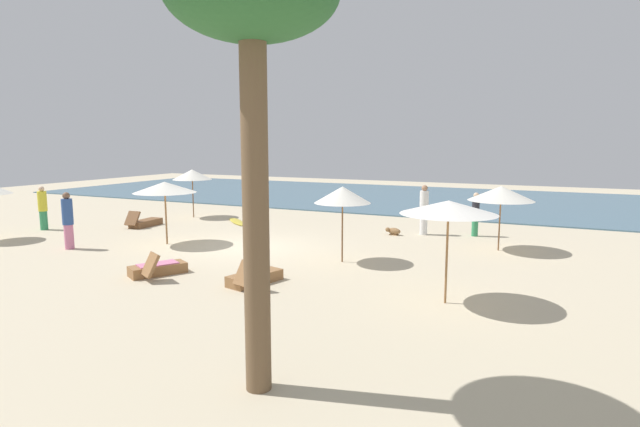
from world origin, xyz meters
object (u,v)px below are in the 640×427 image
object	(u,v)px
lounger_1	(254,278)
palm_1	(252,13)
umbrella_3	(343,195)
dog	(393,231)
umbrella_1	(501,193)
person_2	(424,209)
umbrella_5	(192,175)
umbrella_2	(449,207)
person_3	(475,214)
lounger_2	(157,269)
person_0	(68,220)
person_1	(43,208)
umbrella_0	(165,187)
surfboard	(237,221)
lounger_0	(145,223)

from	to	relation	value
lounger_1	palm_1	bearing A→B (deg)	-56.57
umbrella_3	dog	distance (m)	5.27
umbrella_1	person_2	bearing A→B (deg)	149.39
umbrella_5	dog	size ratio (longest dim) A/B	3.60
umbrella_2	person_3	xyz separation A→B (m)	(-0.64, 8.66, -1.32)
umbrella_3	lounger_2	world-z (taller)	umbrella_3
umbrella_2	umbrella_5	xyz separation A→B (m)	(-13.61, 7.90, -0.14)
person_0	person_1	distance (m)	4.72
palm_1	umbrella_2	bearing A→B (deg)	72.03
umbrella_0	dog	bearing A→B (deg)	37.06
lounger_2	dog	distance (m)	9.43
lounger_2	surfboard	world-z (taller)	lounger_2
umbrella_2	lounger_1	distance (m)	5.20
umbrella_2	person_2	size ratio (longest dim) A/B	1.20
umbrella_0	lounger_2	size ratio (longest dim) A/B	1.30
umbrella_2	person_1	bearing A→B (deg)	171.60
person_2	person_0	bearing A→B (deg)	-142.83
lounger_0	person_1	bearing A→B (deg)	-143.01
umbrella_0	person_2	size ratio (longest dim) A/B	1.14
lounger_2	person_0	size ratio (longest dim) A/B	0.88
dog	surfboard	xyz separation A→B (m)	(-7.31, -0.03, -0.12)
person_0	dog	world-z (taller)	person_0
umbrella_5	palm_1	distance (m)	18.02
person_3	umbrella_1	bearing A→B (deg)	-64.14
dog	surfboard	world-z (taller)	dog
lounger_1	person_2	distance (m)	9.02
person_2	dog	size ratio (longest dim) A/B	3.06
umbrella_1	lounger_1	world-z (taller)	umbrella_1
umbrella_1	dog	distance (m)	4.55
umbrella_0	palm_1	bearing A→B (deg)	-41.46
lounger_0	person_0	xyz separation A→B (m)	(1.04, -4.52, 0.82)
lounger_2	umbrella_3	bearing A→B (deg)	41.76
lounger_1	surfboard	world-z (taller)	lounger_1
surfboard	person_2	bearing A→B (deg)	4.23
umbrella_1	person_3	size ratio (longest dim) A/B	1.28
lounger_0	palm_1	bearing A→B (deg)	-39.84
palm_1	person_2	bearing A→B (deg)	93.50
umbrella_2	person_3	size ratio (longest dim) A/B	1.39
person_1	palm_1	xyz separation A→B (m)	(15.26, -7.71, 4.44)
umbrella_1	person_1	size ratio (longest dim) A/B	1.20
umbrella_5	person_3	xyz separation A→B (m)	(12.97, 0.77, -1.18)
umbrella_0	umbrella_3	distance (m)	6.69
person_1	palm_1	distance (m)	17.67
umbrella_1	umbrella_2	bearing A→B (deg)	-94.27
umbrella_0	lounger_1	world-z (taller)	umbrella_0
person_2	dog	distance (m)	1.46
umbrella_5	lounger_1	bearing A→B (deg)	-43.69
umbrella_3	person_1	size ratio (longest dim) A/B	1.27
umbrella_1	palm_1	distance (m)	12.27
person_0	person_3	xyz separation A→B (m)	(12.11, 8.30, -0.12)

